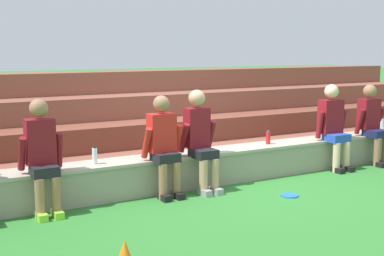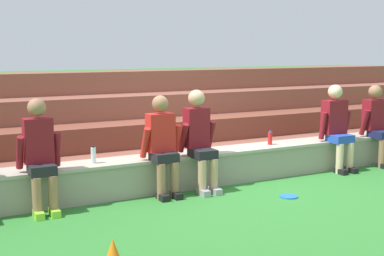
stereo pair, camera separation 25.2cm
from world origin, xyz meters
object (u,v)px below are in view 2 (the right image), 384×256
object	(u,v)px
person_rightmost_edge	(378,123)
frisbee	(289,196)
person_right_of_center	(200,138)
person_far_right	(337,125)
person_left_of_center	(40,153)
water_bottle_near_left	(93,155)
person_center	(162,143)
sports_cone	(113,256)
water_bottle_near_right	(270,138)

from	to	relation	value
person_rightmost_edge	frisbee	xyz separation A→B (m)	(-2.45, -0.86, -0.68)
person_right_of_center	person_far_right	distance (m)	2.43
person_far_right	frisbee	xyz separation A→B (m)	(-1.59, -0.86, -0.71)
person_left_of_center	person_rightmost_edge	size ratio (longest dim) A/B	1.02
person_rightmost_edge	water_bottle_near_left	size ratio (longest dim) A/B	5.83
frisbee	person_center	bearing A→B (deg)	149.42
person_right_of_center	frisbee	size ratio (longest dim) A/B	5.80
person_left_of_center	person_rightmost_edge	bearing A→B (deg)	0.04
person_left_of_center	sports_cone	xyz separation A→B (m)	(0.18, -1.99, -0.55)
person_right_of_center	person_far_right	bearing A→B (deg)	0.53
person_left_of_center	person_right_of_center	world-z (taller)	person_right_of_center
person_center	sports_cone	size ratio (longest dim) A/B	4.28
person_center	water_bottle_near_left	xyz separation A→B (m)	(-0.84, 0.24, -0.12)
person_far_right	water_bottle_near_left	size ratio (longest dim) A/B	5.98
person_center	person_far_right	distance (m)	2.99
person_center	frisbee	bearing A→B (deg)	-30.58
person_right_of_center	person_rightmost_edge	xyz separation A→B (m)	(3.30, 0.02, -0.02)
person_rightmost_edge	person_far_right	bearing A→B (deg)	179.54
frisbee	sports_cone	bearing A→B (deg)	-157.50
person_right_of_center	water_bottle_near_left	bearing A→B (deg)	170.81
water_bottle_near_left	person_rightmost_edge	bearing A→B (deg)	-2.55
person_left_of_center	person_center	size ratio (longest dim) A/B	1.02
water_bottle_near_left	frisbee	xyz separation A→B (m)	(2.24, -1.07, -0.56)
person_far_right	frisbee	bearing A→B (deg)	-151.43
person_far_right	sports_cone	xyz separation A→B (m)	(-4.34, -2.00, -0.56)
person_center	water_bottle_near_left	bearing A→B (deg)	164.05
person_rightmost_edge	water_bottle_near_right	world-z (taller)	person_rightmost_edge
person_far_right	person_left_of_center	bearing A→B (deg)	-179.87
frisbee	water_bottle_near_right	bearing A→B (deg)	66.06
water_bottle_near_left	person_far_right	bearing A→B (deg)	-3.03
person_far_right	sports_cone	world-z (taller)	person_far_right
person_far_right	person_rightmost_edge	xyz separation A→B (m)	(0.86, -0.01, -0.02)
sports_cone	person_rightmost_edge	bearing A→B (deg)	21.00
person_center	sports_cone	world-z (taller)	person_center
water_bottle_near_left	frisbee	distance (m)	2.54
person_right_of_center	frisbee	xyz separation A→B (m)	(0.85, -0.84, -0.70)
person_left_of_center	water_bottle_near_right	world-z (taller)	person_left_of_center
water_bottle_near_right	frisbee	distance (m)	1.32
person_left_of_center	frisbee	world-z (taller)	person_left_of_center
person_far_right	frisbee	distance (m)	1.94
person_left_of_center	person_right_of_center	distance (m)	2.08
person_right_of_center	person_far_right	size ratio (longest dim) A/B	1.01
person_center	frisbee	size ratio (longest dim) A/B	5.59
water_bottle_near_right	person_right_of_center	bearing A→B (deg)	-169.41
water_bottle_near_right	frisbee	world-z (taller)	water_bottle_near_right
person_center	water_bottle_near_right	world-z (taller)	person_center
person_far_right	sports_cone	size ratio (longest dim) A/B	4.41
person_center	person_far_right	size ratio (longest dim) A/B	0.97
person_rightmost_edge	sports_cone	world-z (taller)	person_rightmost_edge
person_far_right	frisbee	size ratio (longest dim) A/B	5.76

